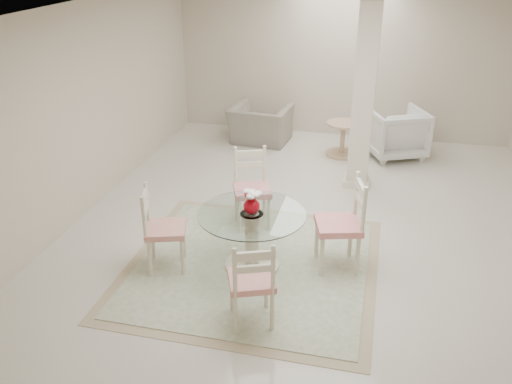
% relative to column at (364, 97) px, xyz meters
% --- Properties ---
extents(ground, '(7.00, 7.00, 0.00)m').
position_rel_column_xyz_m(ground, '(-0.50, -1.30, -1.35)').
color(ground, beige).
rests_on(ground, ground).
extents(room_shell, '(6.02, 7.02, 2.71)m').
position_rel_column_xyz_m(room_shell, '(-0.50, -1.30, 0.51)').
color(room_shell, beige).
rests_on(room_shell, ground).
extents(column, '(0.30, 0.30, 2.70)m').
position_rel_column_xyz_m(column, '(0.00, 0.00, 0.00)').
color(column, beige).
rests_on(column, ground).
extents(area_rug, '(2.79, 2.79, 0.02)m').
position_rel_column_xyz_m(area_rug, '(-1.00, -2.55, -1.34)').
color(area_rug, tan).
rests_on(area_rug, ground).
extents(dining_table, '(1.19, 1.19, 0.68)m').
position_rel_column_xyz_m(dining_table, '(-1.00, -2.55, -1.00)').
color(dining_table, beige).
rests_on(dining_table, ground).
extents(red_vase, '(0.21, 0.20, 0.28)m').
position_rel_column_xyz_m(red_vase, '(-0.99, -2.55, -0.52)').
color(red_vase, '#A20510').
rests_on(red_vase, dining_table).
extents(dining_chair_east, '(0.59, 0.59, 1.20)m').
position_rel_column_xyz_m(dining_chair_east, '(0.00, -2.31, -0.72)').
color(dining_chair_east, beige).
rests_on(dining_chair_east, ground).
extents(dining_chair_north, '(0.58, 0.58, 1.13)m').
position_rel_column_xyz_m(dining_chair_north, '(-1.25, -1.56, -0.76)').
color(dining_chair_north, beige).
rests_on(dining_chair_north, ground).
extents(dining_chair_west, '(0.55, 0.55, 1.08)m').
position_rel_column_xyz_m(dining_chair_west, '(-1.99, -2.80, -0.78)').
color(dining_chair_west, beige).
rests_on(dining_chair_west, ground).
extents(dining_chair_south, '(0.55, 0.55, 1.06)m').
position_rel_column_xyz_m(dining_chair_south, '(-0.75, -3.54, -0.79)').
color(dining_chair_south, beige).
rests_on(dining_chair_south, ground).
extents(recliner_taupe, '(1.10, 0.99, 0.66)m').
position_rel_column_xyz_m(recliner_taupe, '(-1.83, 1.46, -1.02)').
color(recliner_taupe, gray).
rests_on(recliner_taupe, ground).
extents(armchair_white, '(1.17, 1.18, 0.82)m').
position_rel_column_xyz_m(armchair_white, '(0.53, 1.33, -0.94)').
color(armchair_white, white).
rests_on(armchair_white, ground).
extents(side_table, '(0.56, 0.56, 0.58)m').
position_rel_column_xyz_m(side_table, '(-0.33, 1.14, -1.08)').
color(side_table, tan).
rests_on(side_table, ground).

